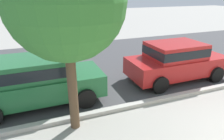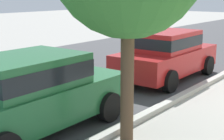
# 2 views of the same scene
# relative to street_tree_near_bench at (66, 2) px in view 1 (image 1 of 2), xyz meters

# --- Properties ---
(street_surface) EXTENTS (60.00, 9.00, 0.01)m
(street_surface) POSITION_rel_street_tree_near_bench_xyz_m (4.58, 4.93, -3.25)
(street_surface) COLOR #424244
(street_surface) RESTS_ON ground
(curb_stone) EXTENTS (60.00, 0.20, 0.12)m
(curb_stone) POSITION_rel_street_tree_near_bench_xyz_m (4.58, 0.33, -3.19)
(curb_stone) COLOR #B2AFA8
(curb_stone) RESTS_ON ground
(street_tree_near_bench) EXTENTS (2.69, 2.69, 4.61)m
(street_tree_near_bench) POSITION_rel_street_tree_near_bench_xyz_m (0.00, 0.00, 0.00)
(street_tree_near_bench) COLOR brown
(street_tree_near_bench) RESTS_ON ground
(parked_car_green) EXTENTS (4.10, 1.93, 1.56)m
(parked_car_green) POSITION_rel_street_tree_near_bench_xyz_m (-0.85, 1.70, -2.41)
(parked_car_green) COLOR #236638
(parked_car_green) RESTS_ON ground
(parked_car_red) EXTENTS (4.10, 1.93, 1.56)m
(parked_car_red) POSITION_rel_street_tree_near_bench_xyz_m (4.56, 1.70, -2.41)
(parked_car_red) COLOR #B21E1E
(parked_car_red) RESTS_ON ground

